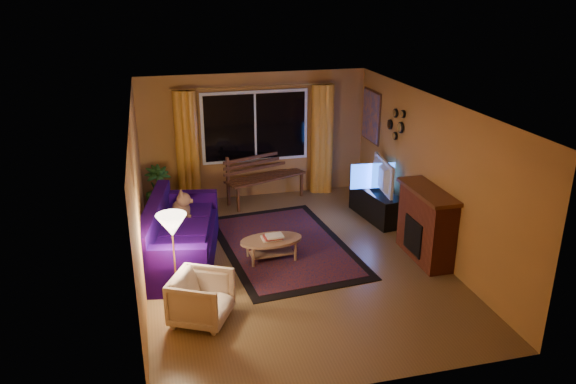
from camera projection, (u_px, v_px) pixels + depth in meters
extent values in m
cube|color=brown|center=(293.00, 261.00, 8.85)|extent=(4.50, 6.00, 0.02)
cube|color=white|center=(293.00, 103.00, 7.96)|extent=(4.50, 6.00, 0.02)
cube|color=#B47737|center=(255.00, 136.00, 11.13)|extent=(4.50, 0.02, 2.50)
cube|color=#B47737|center=(138.00, 200.00, 7.89)|extent=(0.02, 6.00, 2.50)
cube|color=#B47737|center=(430.00, 175.00, 8.92)|extent=(0.02, 6.00, 2.50)
cube|color=black|center=(255.00, 127.00, 11.01)|extent=(2.00, 0.02, 1.30)
cylinder|color=#BF8C3F|center=(255.00, 86.00, 10.68)|extent=(3.20, 0.03, 0.03)
cylinder|color=orange|center=(187.00, 149.00, 10.76)|extent=(0.36, 0.36, 2.24)
cylinder|color=orange|center=(322.00, 139.00, 11.37)|extent=(0.36, 0.36, 2.24)
cube|color=#4A2613|center=(266.00, 189.00, 11.18)|extent=(1.71, 1.02, 0.49)
imported|color=#235B1E|center=(158.00, 189.00, 10.60)|extent=(0.66, 0.66, 0.89)
cube|color=#1B0248|center=(181.00, 233.00, 8.70)|extent=(1.41, 2.48, 0.94)
imported|color=beige|center=(201.00, 296.00, 7.17)|extent=(0.90, 0.92, 0.72)
cylinder|color=#BF8C3F|center=(175.00, 261.00, 7.43)|extent=(0.25, 0.25, 1.31)
cube|color=#5E1B12|center=(284.00, 246.00, 9.33)|extent=(2.26, 3.29, 0.02)
cylinder|color=#9C7154|center=(271.00, 249.00, 8.82)|extent=(1.04, 1.04, 0.36)
cube|color=black|center=(376.00, 204.00, 10.35)|extent=(0.61, 1.34, 0.54)
imported|color=black|center=(378.00, 175.00, 10.15)|extent=(0.23, 1.03, 0.59)
cube|color=maroon|center=(426.00, 226.00, 8.75)|extent=(0.40, 1.20, 1.10)
cube|color=#CC681A|center=(371.00, 116.00, 10.99)|extent=(0.04, 0.76, 0.96)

